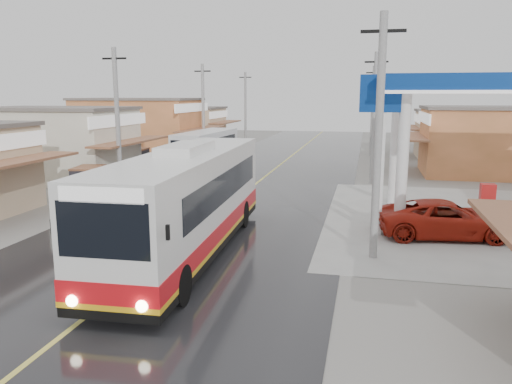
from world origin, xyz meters
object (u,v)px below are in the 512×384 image
Objects in this scene: second_bus at (206,149)px; cyclist at (172,182)px; tricycle_far at (137,159)px; coach_bus at (188,202)px; tricycle_near at (88,180)px; jeepney at (447,219)px.

second_bus is 10.15m from cyclist.
tricycle_far is (-5.72, 7.44, 0.25)m from cyclist.
tricycle_near is at bearing 134.66° from coach_bus.
second_bus is 21.55m from jeepney.
coach_bus reaches higher than second_bus.
second_bus is at bearing 97.97° from cyclist.
jeepney is at bearing -40.25° from tricycle_far.
tricycle_far is at bearing -146.92° from second_bus.
second_bus is 3.89× the size of tricycle_far.
second_bus is at bearing 24.08° from tricycle_far.
coach_bus is 20.55m from second_bus.
coach_bus reaches higher than tricycle_near.
second_bus is at bearing 104.08° from coach_bus.
tricycle_far is (-1.56, 9.02, -0.00)m from tricycle_near.
second_bus is 1.63× the size of jeepney.
cyclist reaches higher than tricycle_near.
cyclist is at bearing 112.69° from coach_bus.
cyclist is (-13.55, 5.56, -0.02)m from jeepney.
second_bus reaches higher than cyclist.
tricycle_near reaches higher than tricycle_far.
cyclist is 4.46m from tricycle_near.
tricycle_near is at bearing -158.68° from cyclist.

